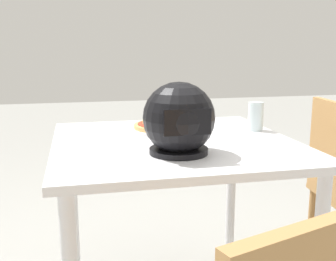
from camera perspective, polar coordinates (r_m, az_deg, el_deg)
The scene contains 5 objects.
dining_table at distance 1.72m, azimuth 0.80°, elevation -4.40°, with size 0.97×0.97×0.77m.
pizza_plate at distance 1.89m, azimuth -0.72°, elevation 0.19°, with size 0.31×0.31×0.01m, color white.
pizza at distance 1.89m, azimuth -0.62°, elevation 0.79°, with size 0.27×0.27×0.06m.
motorcycle_helmet at distance 1.46m, azimuth 1.53°, elevation 1.49°, with size 0.26×0.26×0.26m.
drinking_glass at distance 1.92m, azimuth 12.02°, elevation 1.92°, with size 0.07×0.07×0.13m, color silver.
Camera 1 is at (0.38, 1.61, 1.15)m, focal length 44.12 mm.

